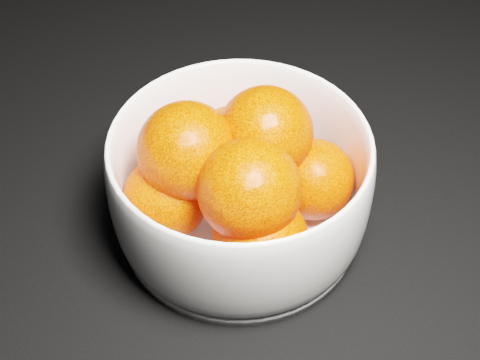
% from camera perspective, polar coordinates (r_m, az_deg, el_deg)
% --- Properties ---
extents(bowl, '(0.19, 0.19, 0.09)m').
position_cam_1_polar(bowl, '(0.49, 0.00, -0.38)').
color(bowl, white).
rests_on(bowl, ground).
extents(orange_pile, '(0.15, 0.14, 0.10)m').
position_cam_1_polar(orange_pile, '(0.47, -0.16, 0.45)').
color(orange_pile, '#EA3807').
rests_on(orange_pile, bowl).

